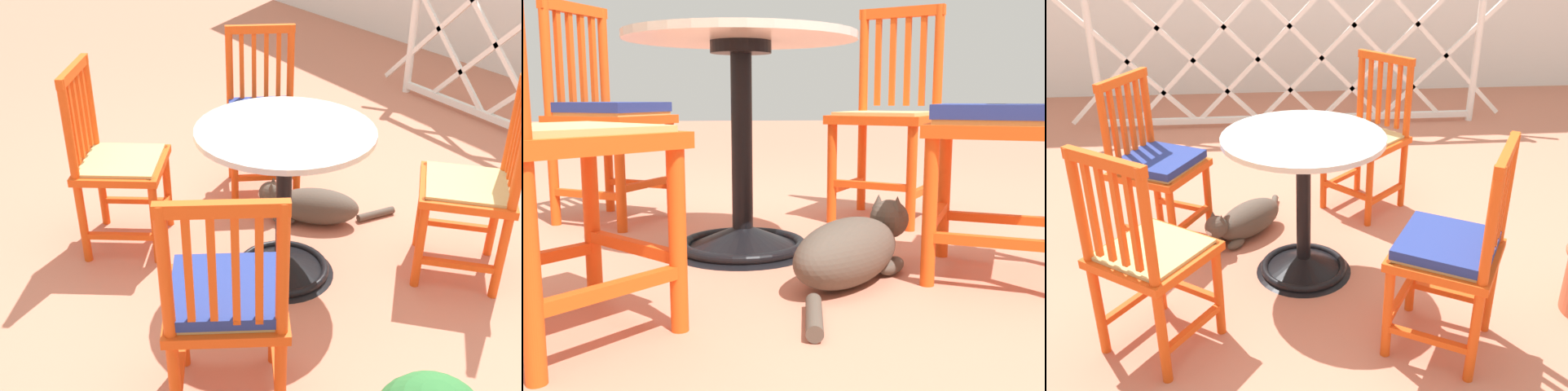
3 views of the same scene
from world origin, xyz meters
TOP-DOWN VIEW (x-y plane):
  - ground_plane at (0.00, 0.00)m, footprint 24.00×24.00m
  - cafe_table at (-0.09, -0.02)m, footprint 0.76×0.76m
  - orange_chair_by_planter at (0.45, -0.62)m, footprint 0.55×0.55m
  - orange_chair_at_corner at (0.35, 0.69)m, footprint 0.57×0.57m
  - orange_chair_near_fence at (-0.83, 0.36)m, footprint 0.54×0.54m
  - orange_chair_tucked_in at (-0.74, -0.53)m, footprint 0.56×0.56m
  - tabby_cat at (-0.39, 0.36)m, footprint 0.46×0.65m

SIDE VIEW (x-z plane):
  - ground_plane at x=0.00m, z-range 0.00..0.00m
  - tabby_cat at x=-0.39m, z-range -0.02..0.21m
  - cafe_table at x=-0.09m, z-range -0.08..0.65m
  - orange_chair_at_corner at x=0.35m, z-range -0.02..0.89m
  - orange_chair_tucked_in at x=-0.74m, z-range -0.02..0.89m
  - orange_chair_by_planter at x=0.45m, z-range -0.01..0.90m
  - orange_chair_near_fence at x=-0.83m, z-range -0.01..0.90m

